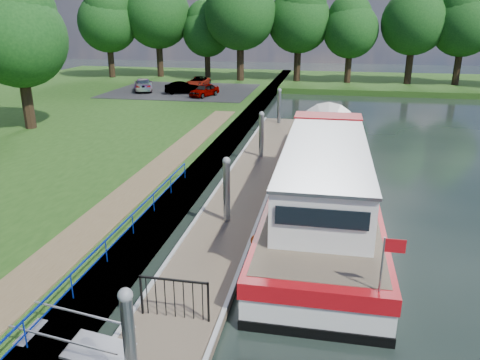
% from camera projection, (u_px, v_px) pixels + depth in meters
% --- Properties ---
extents(bank_edge, '(1.10, 90.00, 0.78)m').
position_uv_depth(bank_edge, '(206.00, 167.00, 24.55)').
color(bank_edge, '#473D2D').
rests_on(bank_edge, ground).
extents(far_bank, '(60.00, 18.00, 0.60)m').
position_uv_depth(far_bank, '(401.00, 83.00, 56.30)').
color(far_bank, '#1D3F12').
rests_on(far_bank, ground).
extents(footpath, '(1.60, 40.00, 0.05)m').
position_uv_depth(footpath, '(114.00, 207.00, 18.25)').
color(footpath, brown).
rests_on(footpath, riverbank).
extents(carpark, '(14.00, 12.00, 0.06)m').
position_uv_depth(carpark, '(183.00, 91.00, 47.24)').
color(carpark, black).
rests_on(carpark, riverbank).
extents(blue_fence, '(0.04, 18.04, 0.72)m').
position_uv_depth(blue_fence, '(90.00, 262.00, 13.15)').
color(blue_fence, '#0C2DBF').
rests_on(blue_fence, riverbank).
extents(pontoon, '(2.50, 30.00, 0.56)m').
position_uv_depth(pontoon, '(247.00, 186.00, 22.31)').
color(pontoon, brown).
rests_on(pontoon, ground).
extents(mooring_piles, '(0.30, 27.30, 3.55)m').
position_uv_depth(mooring_piles, '(247.00, 165.00, 21.95)').
color(mooring_piles, gray).
rests_on(mooring_piles, ground).
extents(gangway, '(2.58, 1.00, 0.92)m').
position_uv_depth(gangway, '(76.00, 344.00, 10.90)').
color(gangway, '#A5A8AD').
rests_on(gangway, ground).
extents(gate_panel, '(1.85, 0.05, 1.15)m').
position_uv_depth(gate_panel, '(174.00, 293.00, 11.97)').
color(gate_panel, black).
rests_on(gate_panel, ground).
extents(barge, '(4.36, 21.15, 4.78)m').
position_uv_depth(barge, '(325.00, 174.00, 21.29)').
color(barge, black).
rests_on(barge, ground).
extents(horizon_trees, '(54.38, 10.03, 12.87)m').
position_uv_depth(horizon_trees, '(288.00, 16.00, 53.12)').
color(horizon_trees, '#332316').
rests_on(horizon_trees, ground).
extents(bank_tree_a, '(6.12, 6.12, 9.72)m').
position_uv_depth(bank_tree_a, '(18.00, 31.00, 29.46)').
color(bank_tree_a, '#332316').
rests_on(bank_tree_a, riverbank).
extents(car_a, '(2.52, 3.64, 1.15)m').
position_uv_depth(car_a, '(204.00, 90.00, 43.44)').
color(car_a, '#999999').
rests_on(car_a, carpark).
extents(car_b, '(3.62, 2.18, 1.13)m').
position_uv_depth(car_b, '(183.00, 88.00, 45.02)').
color(car_b, '#999999').
rests_on(car_b, carpark).
extents(car_c, '(3.22, 4.62, 1.24)m').
position_uv_depth(car_c, '(143.00, 85.00, 46.59)').
color(car_c, '#999999').
rests_on(car_c, carpark).
extents(car_d, '(1.94, 4.03, 1.11)m').
position_uv_depth(car_d, '(198.00, 82.00, 48.98)').
color(car_d, '#999999').
rests_on(car_d, carpark).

